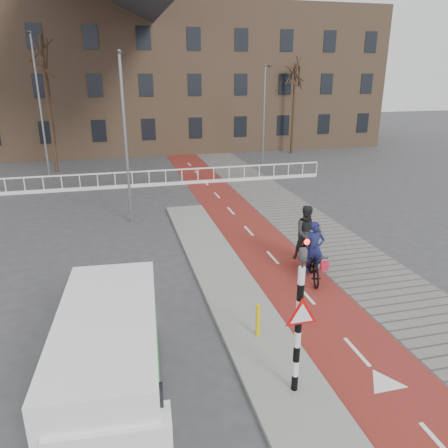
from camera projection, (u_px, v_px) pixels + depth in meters
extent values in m
plane|color=#38383A|center=(285.00, 338.00, 11.39)|extent=(120.00, 120.00, 0.00)
cube|color=maroon|center=(236.00, 217.00, 20.89)|extent=(2.50, 60.00, 0.01)
cube|color=slate|center=(291.00, 213.00, 21.54)|extent=(3.00, 60.00, 0.01)
cube|color=gray|center=(222.00, 274.00, 14.87)|extent=(1.80, 16.00, 0.12)
cylinder|color=black|center=(298.00, 331.00, 8.91)|extent=(0.14, 0.14, 2.88)
imported|color=black|center=(303.00, 248.00, 8.30)|extent=(0.13, 0.16, 0.80)
cylinder|color=#FF0C05|center=(307.00, 242.00, 8.12)|extent=(0.11, 0.02, 0.11)
cylinder|color=gold|center=(258.00, 320.00, 11.16)|extent=(0.12, 0.12, 0.88)
imported|color=black|center=(313.00, 265.00, 14.46)|extent=(1.11, 2.04, 1.02)
imported|color=#151B48|center=(314.00, 248.00, 14.25)|extent=(0.73, 0.56, 1.77)
cube|color=red|center=(324.00, 266.00, 13.93)|extent=(0.27, 0.21, 0.29)
imported|color=black|center=(306.00, 249.00, 15.48)|extent=(0.93, 2.16, 1.26)
imported|color=black|center=(307.00, 233.00, 15.28)|extent=(1.07, 0.89, 1.97)
cube|color=white|center=(110.00, 356.00, 8.87)|extent=(2.29, 4.95, 1.93)
cube|color=green|center=(60.00, 368.00, 8.68)|extent=(0.25, 3.08, 0.55)
cube|color=green|center=(158.00, 353.00, 9.13)|extent=(0.25, 3.08, 0.55)
cube|color=black|center=(108.00, 413.00, 6.85)|extent=(1.73, 0.18, 0.90)
cylinder|color=black|center=(154.00, 444.00, 7.73)|extent=(0.29, 0.69, 0.67)
cylinder|color=black|center=(82.00, 345.00, 10.51)|extent=(0.29, 0.69, 0.67)
cylinder|color=black|center=(151.00, 339.00, 10.78)|extent=(0.29, 0.69, 0.67)
cube|color=silver|center=(97.00, 174.00, 25.47)|extent=(28.00, 0.08, 0.08)
cube|color=silver|center=(98.00, 188.00, 25.75)|extent=(28.00, 0.10, 0.20)
cube|color=#7F6047|center=(119.00, 79.00, 38.00)|extent=(46.00, 10.00, 12.00)
cylinder|color=black|center=(49.00, 107.00, 28.91)|extent=(0.25, 0.25, 8.77)
cylinder|color=black|center=(294.00, 110.00, 36.25)|extent=(0.24, 0.24, 7.23)
cylinder|color=slate|center=(126.00, 141.00, 19.01)|extent=(0.12, 0.12, 7.44)
cylinder|color=slate|center=(41.00, 109.00, 26.90)|extent=(0.12, 0.12, 8.83)
cylinder|color=slate|center=(264.00, 116.00, 31.98)|extent=(0.12, 0.12, 7.09)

